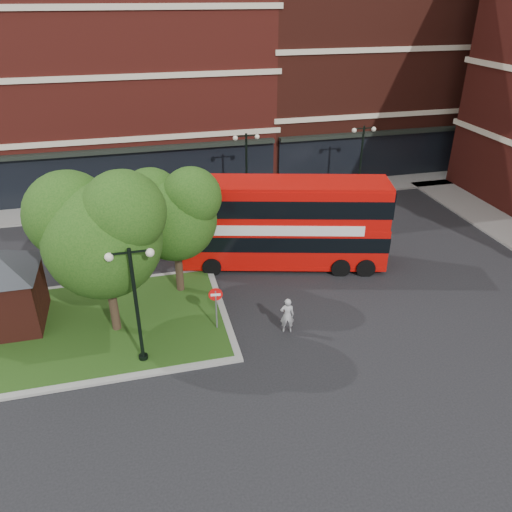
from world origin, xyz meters
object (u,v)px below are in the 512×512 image
object	(u,v)px
bus	(283,218)
car_white	(347,188)
car_silver	(118,208)
woman	(287,315)

from	to	relation	value
bus	car_white	distance (m)	10.86
car_white	bus	bearing A→B (deg)	132.61
car_silver	car_white	size ratio (longest dim) A/B	0.96
bus	car_white	world-z (taller)	bus
woman	car_silver	world-z (taller)	woman
bus	car_white	xyz separation A→B (m)	(7.10, 7.99, -1.93)
bus	car_silver	xyz separation A→B (m)	(-8.34, 8.28, -1.93)
woman	car_silver	xyz separation A→B (m)	(-6.84, 14.07, -0.10)
bus	car_white	bearing A→B (deg)	63.24
woman	car_silver	bearing A→B (deg)	-52.68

